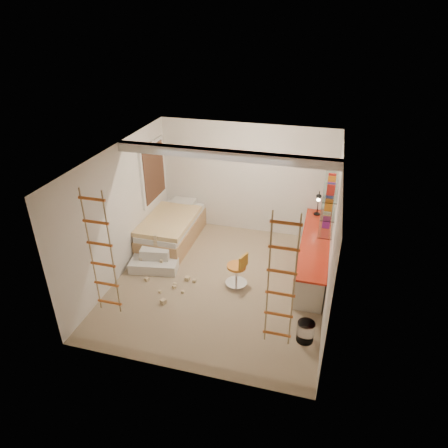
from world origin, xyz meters
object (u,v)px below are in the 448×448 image
(desk, at_px, (314,254))
(play_platform, at_px, (156,258))
(bed, at_px, (172,229))
(swivel_chair, at_px, (237,273))

(desk, relative_size, play_platform, 2.59)
(bed, distance_m, play_platform, 1.01)
(swivel_chair, relative_size, play_platform, 0.67)
(desk, bearing_deg, bed, 173.51)
(desk, distance_m, bed, 3.22)
(desk, bearing_deg, play_platform, -168.63)
(desk, relative_size, swivel_chair, 3.89)
(desk, height_order, swivel_chair, desk)
(desk, relative_size, bed, 1.40)
(desk, xyz_separation_m, play_platform, (-3.17, -0.64, -0.24))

